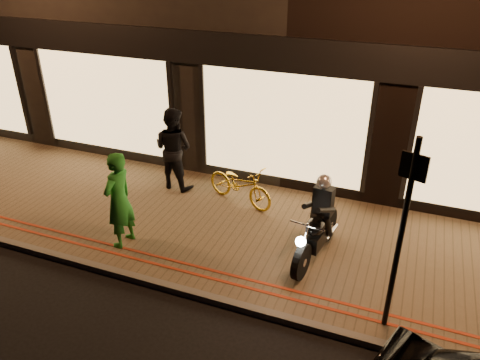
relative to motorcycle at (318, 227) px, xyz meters
name	(u,v)px	position (x,y,z in m)	size (l,w,h in m)	color
ground	(207,303)	(-1.37, -1.72, -0.73)	(90.00, 90.00, 0.00)	black
sidewalk	(250,235)	(-1.37, 0.28, -0.67)	(50.00, 4.00, 0.12)	brown
kerb_stone	(208,298)	(-1.37, -1.67, -0.67)	(50.00, 0.14, 0.12)	#59544C
red_kerb_lines	(220,276)	(-1.37, -1.17, -0.61)	(50.00, 0.26, 0.01)	maroon
motorcycle	(318,227)	(0.00, 0.00, 0.00)	(0.65, 1.94, 1.59)	black
sign_post	(402,229)	(1.35, -1.27, 1.06)	(0.34, 0.14, 3.00)	black
bicycle_gold	(240,184)	(-1.97, 1.30, -0.18)	(0.58, 1.66, 0.87)	gold
person_green	(119,200)	(-3.45, -0.91, 0.31)	(0.67, 0.44, 1.85)	#217C24
person_dark	(173,148)	(-3.62, 1.46, 0.33)	(0.92, 0.71, 1.88)	black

